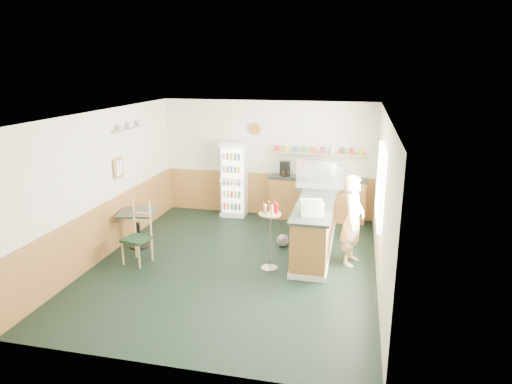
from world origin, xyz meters
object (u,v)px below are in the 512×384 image
(condiment_stand, at_px, (270,227))
(display_case, at_px, (321,176))
(shopkeeper, at_px, (353,220))
(drinks_fridge, at_px, (234,179))
(cash_register, at_px, (312,208))
(cafe_table, at_px, (138,222))
(cafe_chair, at_px, (138,230))

(condiment_stand, bearing_deg, display_case, 69.60)
(shopkeeper, bearing_deg, display_case, 41.77)
(drinks_fridge, bearing_deg, cash_register, -51.26)
(drinks_fridge, height_order, shopkeeper, drinks_fridge)
(cafe_table, bearing_deg, cafe_chair, -62.01)
(display_case, bearing_deg, shopkeeper, -61.79)
(cash_register, xyz_separation_m, cafe_chair, (-3.08, -0.37, -0.52))
(shopkeeper, bearing_deg, drinks_fridge, 64.87)
(shopkeeper, bearing_deg, condiment_stand, 125.31)
(cash_register, bearing_deg, shopkeeper, 16.00)
(cash_register, bearing_deg, drinks_fridge, 116.49)
(drinks_fridge, height_order, condiment_stand, drinks_fridge)
(cash_register, bearing_deg, cafe_table, 163.82)
(drinks_fridge, relative_size, display_case, 1.80)
(display_case, relative_size, cash_register, 2.41)
(cash_register, height_order, cafe_table, cash_register)
(display_case, distance_m, cafe_chair, 3.76)
(display_case, bearing_deg, cash_register, -90.00)
(cash_register, bearing_deg, display_case, 77.76)
(display_case, xyz_separation_m, shopkeeper, (0.70, -1.31, -0.46))
(condiment_stand, relative_size, cafe_chair, 1.05)
(cash_register, bearing_deg, condiment_stand, -177.72)
(condiment_stand, bearing_deg, drinks_fridge, 116.72)
(drinks_fridge, height_order, cash_register, drinks_fridge)
(condiment_stand, distance_m, cafe_table, 2.75)
(drinks_fridge, distance_m, condiment_stand, 3.13)
(cafe_table, distance_m, cafe_chair, 0.69)
(cash_register, height_order, condiment_stand, cash_register)
(display_case, relative_size, shopkeeper, 0.59)
(drinks_fridge, distance_m, cafe_chair, 3.16)
(cash_register, xyz_separation_m, cafe_table, (-3.40, 0.23, -0.60))
(cafe_table, height_order, cafe_chair, cafe_chair)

